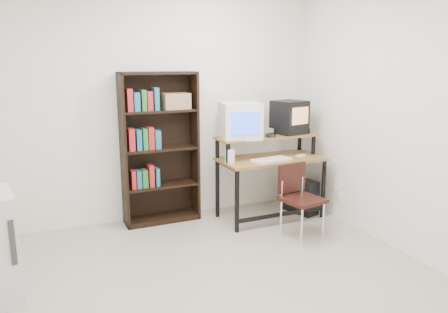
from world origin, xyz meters
name	(u,v)px	position (x,y,z in m)	size (l,w,h in m)	color
floor	(218,297)	(0.00, 0.00, -0.01)	(4.00, 4.00, 0.01)	#BEB39D
back_wall	(155,110)	(0.00, 2.00, 1.30)	(4.00, 0.01, 2.60)	white
front_wall	(439,235)	(0.00, -2.00, 1.30)	(4.00, 0.01, 2.60)	white
right_wall	(421,123)	(2.00, 0.00, 1.30)	(0.01, 4.00, 2.60)	white
computer_desk	(270,161)	(1.25, 1.48, 0.69)	(1.25, 0.66, 0.98)	olive
crt_monitor	(240,121)	(0.91, 1.60, 1.18)	(0.50, 0.51, 0.42)	white
vcr	(292,132)	(1.59, 1.58, 1.01)	(0.36, 0.26, 0.08)	black
crt_tv	(290,114)	(1.57, 1.61, 1.22)	(0.43, 0.42, 0.33)	black
cd_spindle	(271,136)	(1.25, 1.49, 0.99)	(0.12, 0.12, 0.05)	#26262B
keyboard	(271,160)	(1.19, 1.34, 0.74)	(0.47, 0.21, 0.04)	white
mousepad	(299,157)	(1.60, 1.40, 0.72)	(0.22, 0.18, 0.01)	black
mouse	(301,156)	(1.61, 1.40, 0.74)	(0.10, 0.06, 0.03)	white
desk_speaker	(230,157)	(0.70, 1.41, 0.80)	(0.08, 0.07, 0.17)	white
pc_tower	(300,196)	(1.69, 1.48, 0.21)	(0.20, 0.45, 0.42)	black
school_chair	(299,193)	(1.26, 0.85, 0.48)	(0.46, 0.46, 0.78)	black
bookshelf	(159,146)	(0.01, 1.86, 0.89)	(0.88, 0.32, 1.74)	black
wall_outlet	(337,193)	(1.99, 1.15, 0.30)	(0.02, 0.08, 0.12)	beige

